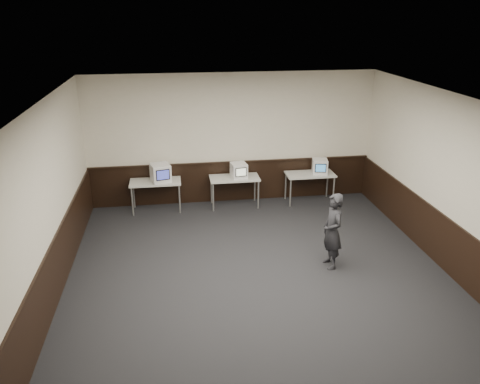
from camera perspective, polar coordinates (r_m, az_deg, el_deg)
name	(u,v)px	position (r m, az deg, el deg)	size (l,w,h in m)	color
floor	(262,284)	(8.48, 2.69, -11.15)	(8.00, 8.00, 0.00)	black
ceiling	(265,105)	(7.28, 3.13, 10.60)	(8.00, 8.00, 0.00)	white
back_wall	(232,139)	(11.48, -0.97, 6.48)	(7.00, 7.00, 0.00)	silver
front_wall	(352,376)	(4.45, 13.53, -21.02)	(7.00, 7.00, 0.00)	silver
left_wall	(42,214)	(7.88, -22.96, -2.46)	(8.00, 8.00, 0.00)	silver
right_wall	(459,190)	(9.06, 25.16, 0.22)	(8.00, 8.00, 0.00)	silver
wainscot_back	(232,182)	(11.80, -0.92, 1.28)	(6.98, 0.04, 1.00)	black
wainscot_left	(54,275)	(8.35, -21.74, -9.37)	(0.04, 7.98, 1.00)	black
wainscot_right	(448,246)	(9.47, 24.02, -6.00)	(0.04, 7.98, 1.00)	black
wainscot_rail	(232,162)	(11.61, -0.93, 3.66)	(6.98, 0.06, 0.04)	black
desk_left	(155,184)	(11.30, -10.27, 0.97)	(1.20, 0.60, 0.75)	beige
desk_center	(234,180)	(11.38, -0.68, 1.48)	(1.20, 0.60, 0.75)	beige
desk_right	(310,176)	(11.77, 8.53, 1.92)	(1.20, 0.60, 0.75)	beige
emac_left	(161,173)	(11.16, -9.66, 2.31)	(0.53, 0.55, 0.43)	white
emac_center	(239,170)	(11.28, -0.14, 2.65)	(0.41, 0.43, 0.36)	white
emac_right	(320,166)	(11.74, 9.70, 3.10)	(0.43, 0.44, 0.36)	white
person	(332,231)	(8.84, 11.21, -4.70)	(0.53, 0.35, 1.46)	#222227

